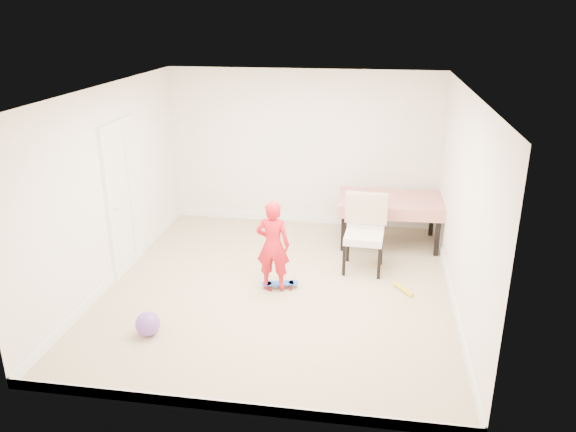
% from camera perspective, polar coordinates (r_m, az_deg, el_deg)
% --- Properties ---
extents(ground, '(5.00, 5.00, 0.00)m').
position_cam_1_polar(ground, '(7.54, -0.99, -7.27)').
color(ground, tan).
rests_on(ground, ground).
extents(ceiling, '(4.50, 5.00, 0.04)m').
position_cam_1_polar(ceiling, '(6.74, -1.13, 12.54)').
color(ceiling, white).
rests_on(ceiling, wall_back).
extents(wall_back, '(4.50, 0.04, 2.60)m').
position_cam_1_polar(wall_back, '(9.39, 1.55, 6.83)').
color(wall_back, white).
rests_on(wall_back, ground).
extents(wall_front, '(4.50, 0.04, 2.60)m').
position_cam_1_polar(wall_front, '(4.79, -6.17, -7.05)').
color(wall_front, white).
rests_on(wall_front, ground).
extents(wall_left, '(0.04, 5.00, 2.60)m').
position_cam_1_polar(wall_left, '(7.72, -17.61, 2.85)').
color(wall_left, white).
rests_on(wall_left, ground).
extents(wall_right, '(0.04, 5.00, 2.60)m').
position_cam_1_polar(wall_right, '(7.02, 17.18, 1.18)').
color(wall_right, white).
rests_on(wall_right, ground).
extents(door, '(0.11, 0.94, 2.11)m').
position_cam_1_polar(door, '(8.05, -16.45, 1.63)').
color(door, white).
rests_on(door, ground).
extents(baseboard_back, '(4.50, 0.02, 0.12)m').
position_cam_1_polar(baseboard_back, '(9.77, 1.49, -0.24)').
color(baseboard_back, white).
rests_on(baseboard_back, ground).
extents(baseboard_front, '(4.50, 0.02, 0.12)m').
position_cam_1_polar(baseboard_front, '(5.47, -5.69, -18.72)').
color(baseboard_front, white).
rests_on(baseboard_front, ground).
extents(baseboard_left, '(0.02, 5.00, 0.12)m').
position_cam_1_polar(baseboard_left, '(8.16, -16.75, -5.47)').
color(baseboard_left, white).
rests_on(baseboard_left, ground).
extents(baseboard_right, '(0.02, 5.00, 0.12)m').
position_cam_1_polar(baseboard_right, '(7.50, 16.28, -7.80)').
color(baseboard_right, white).
rests_on(baseboard_right, ground).
extents(dining_table, '(1.60, 1.03, 0.74)m').
position_cam_1_polar(dining_table, '(8.93, 10.25, -0.46)').
color(dining_table, '#B11009').
rests_on(dining_table, ground).
extents(dining_chair, '(0.62, 0.70, 1.07)m').
position_cam_1_polar(dining_chair, '(7.88, 7.74, -1.89)').
color(dining_chair, white).
rests_on(dining_chair, ground).
extents(skateboard, '(0.52, 0.29, 0.07)m').
position_cam_1_polar(skateboard, '(7.52, -0.81, -7.05)').
color(skateboard, blue).
rests_on(skateboard, ground).
extents(child, '(0.44, 0.30, 1.20)m').
position_cam_1_polar(child, '(7.23, -1.54, -3.24)').
color(child, red).
rests_on(child, ground).
extents(balloon, '(0.28, 0.28, 0.28)m').
position_cam_1_polar(balloon, '(6.66, -14.07, -10.59)').
color(balloon, purple).
rests_on(balloon, ground).
extents(foam_toy, '(0.27, 0.36, 0.06)m').
position_cam_1_polar(foam_toy, '(7.59, 11.60, -7.28)').
color(foam_toy, yellow).
rests_on(foam_toy, ground).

